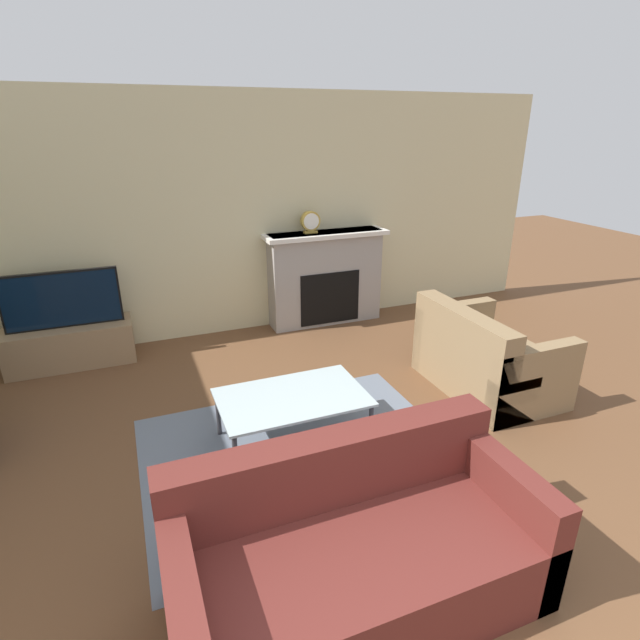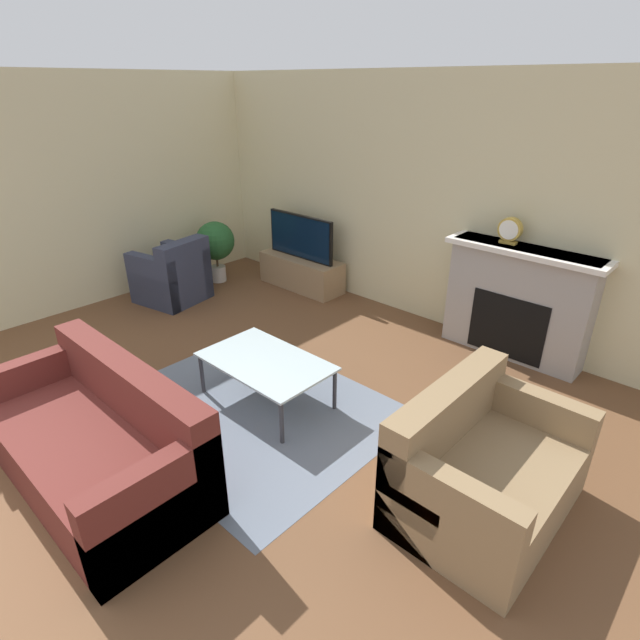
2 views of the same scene
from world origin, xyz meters
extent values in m
cube|color=beige|center=(0.00, 5.15, 1.35)|extent=(8.96, 0.06, 2.70)
cube|color=beige|center=(-3.01, 2.56, 1.35)|extent=(0.06, 8.12, 2.70)
cube|color=slate|center=(0.27, 2.49, 0.00)|extent=(2.33, 1.90, 0.00)
cube|color=#9E9993|center=(1.48, 4.96, 0.57)|extent=(1.39, 0.31, 1.14)
cube|color=black|center=(1.48, 4.80, 0.36)|extent=(0.76, 0.01, 0.64)
cube|color=white|center=(1.48, 4.93, 1.12)|extent=(1.51, 0.37, 0.05)
cube|color=#997A56|center=(-1.42, 4.82, 0.21)|extent=(1.22, 0.43, 0.43)
cube|color=black|center=(-1.42, 4.82, 0.71)|extent=(1.10, 0.05, 0.58)
cube|color=black|center=(-1.42, 4.79, 0.71)|extent=(1.06, 0.01, 0.54)
cube|color=#5B231E|center=(0.12, 1.20, 0.21)|extent=(1.88, 0.87, 0.42)
cube|color=#5B231E|center=(0.12, 1.54, 0.62)|extent=(1.88, 0.20, 0.40)
cube|color=#5B231E|center=(-0.74, 1.20, 0.33)|extent=(0.14, 0.87, 0.66)
cube|color=#5B231E|center=(0.99, 1.20, 0.33)|extent=(0.14, 0.87, 0.66)
cube|color=#8C704C|center=(2.26, 2.82, 0.21)|extent=(0.87, 1.26, 0.42)
cube|color=#8C704C|center=(1.92, 2.82, 0.62)|extent=(0.20, 1.26, 0.40)
cube|color=#8C704C|center=(2.26, 2.26, 0.33)|extent=(0.87, 0.14, 0.66)
cube|color=#8C704C|center=(2.26, 3.38, 0.33)|extent=(0.87, 0.14, 0.66)
cube|color=#33384C|center=(-2.34, 3.37, 0.21)|extent=(0.88, 0.86, 0.42)
cube|color=#33384C|center=(-2.07, 3.43, 0.62)|extent=(0.34, 0.75, 0.40)
cube|color=#33384C|center=(-2.39, 3.66, 0.33)|extent=(0.76, 0.28, 0.66)
cube|color=#33384C|center=(-2.28, 3.08, 0.33)|extent=(0.76, 0.28, 0.66)
cylinder|color=#333338|center=(-0.25, 2.37, 0.19)|extent=(0.04, 0.04, 0.39)
cylinder|color=#333338|center=(0.79, 2.37, 0.19)|extent=(0.04, 0.04, 0.39)
cylinder|color=#333338|center=(-0.25, 2.99, 0.19)|extent=(0.04, 0.04, 0.39)
cylinder|color=#333338|center=(0.79, 2.99, 0.19)|extent=(0.04, 0.04, 0.39)
cube|color=silver|center=(0.27, 2.68, 0.40)|extent=(1.13, 0.70, 0.02)
cylinder|color=beige|center=(-2.45, 4.18, 0.11)|extent=(0.22, 0.22, 0.22)
cylinder|color=#4C3823|center=(-2.45, 4.18, 0.30)|extent=(0.03, 0.03, 0.16)
sphere|color=#235628|center=(-2.45, 4.18, 0.59)|extent=(0.53, 0.53, 0.53)
cube|color=#B79338|center=(1.29, 4.96, 1.16)|extent=(0.16, 0.07, 0.03)
cylinder|color=#B79338|center=(1.29, 4.96, 1.29)|extent=(0.23, 0.07, 0.23)
cylinder|color=white|center=(1.29, 4.92, 1.29)|extent=(0.19, 0.00, 0.19)
camera|label=1|loc=(-0.77, -0.49, 2.35)|focal=28.00mm
camera|label=2|loc=(3.13, 0.28, 2.57)|focal=28.00mm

